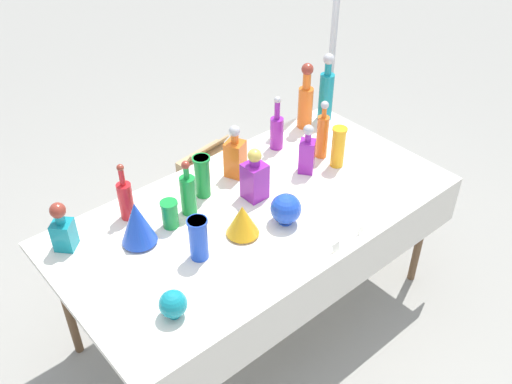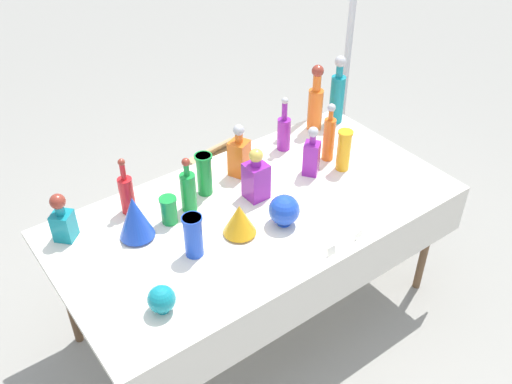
{
  "view_description": "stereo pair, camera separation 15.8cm",
  "coord_description": "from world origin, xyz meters",
  "px_view_note": "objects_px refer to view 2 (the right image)",
  "views": [
    {
      "loc": [
        -1.42,
        -1.66,
        2.52
      ],
      "look_at": [
        0.0,
        0.0,
        0.86
      ],
      "focal_mm": 40.0,
      "sensor_mm": 36.0,
      "label": 1
    },
    {
      "loc": [
        -1.3,
        -1.76,
        2.52
      ],
      "look_at": [
        0.0,
        0.0,
        0.86
      ],
      "focal_mm": 40.0,
      "sensor_mm": 36.0,
      "label": 2
    }
  ],
  "objects_px": {
    "canopy_pole": "(349,40)",
    "round_bowl_1": "(284,210)",
    "tall_bottle_4": "(127,193)",
    "round_bowl_0": "(162,299)",
    "square_decanter_3": "(62,219)",
    "slender_vase_1": "(345,150)",
    "square_decanter_2": "(239,154)",
    "tall_bottle_1": "(337,94)",
    "fluted_vase_1": "(239,219)",
    "square_decanter_1": "(256,177)",
    "tall_bottle_5": "(329,137)",
    "tall_bottle_0": "(284,131)",
    "tall_bottle_3": "(316,102)",
    "tall_bottle_2": "(188,190)",
    "fluted_vase_0": "(135,217)",
    "slender_vase_3": "(204,173)",
    "square_decanter_0": "(312,155)",
    "slender_vase_0": "(169,209)",
    "slender_vase_2": "(193,235)",
    "cardboard_box_behind_left": "(231,182)"
  },
  "relations": [
    {
      "from": "square_decanter_1",
      "to": "round_bowl_0",
      "type": "relative_size",
      "value": 2.32
    },
    {
      "from": "tall_bottle_1",
      "to": "square_decanter_0",
      "type": "relative_size",
      "value": 1.49
    },
    {
      "from": "tall_bottle_0",
      "to": "slender_vase_3",
      "type": "distance_m",
      "value": 0.59
    },
    {
      "from": "square_decanter_1",
      "to": "slender_vase_2",
      "type": "relative_size",
      "value": 1.35
    },
    {
      "from": "slender_vase_1",
      "to": "fluted_vase_1",
      "type": "bearing_deg",
      "value": -172.18
    },
    {
      "from": "slender_vase_2",
      "to": "round_bowl_1",
      "type": "relative_size",
      "value": 1.34
    },
    {
      "from": "slender_vase_3",
      "to": "cardboard_box_behind_left",
      "type": "relative_size",
      "value": 0.46
    },
    {
      "from": "tall_bottle_4",
      "to": "tall_bottle_5",
      "type": "distance_m",
      "value": 1.11
    },
    {
      "from": "tall_bottle_2",
      "to": "fluted_vase_1",
      "type": "height_order",
      "value": "tall_bottle_2"
    },
    {
      "from": "tall_bottle_1",
      "to": "square_decanter_1",
      "type": "relative_size",
      "value": 1.49
    },
    {
      "from": "slender_vase_3",
      "to": "fluted_vase_0",
      "type": "height_order",
      "value": "same"
    },
    {
      "from": "cardboard_box_behind_left",
      "to": "canopy_pole",
      "type": "xyz_separation_m",
      "value": [
        0.81,
        -0.2,
        0.9
      ]
    },
    {
      "from": "square_decanter_0",
      "to": "square_decanter_3",
      "type": "distance_m",
      "value": 1.28
    },
    {
      "from": "tall_bottle_2",
      "to": "square_decanter_2",
      "type": "bearing_deg",
      "value": 15.1
    },
    {
      "from": "square_decanter_1",
      "to": "slender_vase_2",
      "type": "height_order",
      "value": "square_decanter_1"
    },
    {
      "from": "slender_vase_3",
      "to": "tall_bottle_1",
      "type": "bearing_deg",
      "value": 8.03
    },
    {
      "from": "square_decanter_1",
      "to": "fluted_vase_0",
      "type": "relative_size",
      "value": 1.25
    },
    {
      "from": "fluted_vase_1",
      "to": "round_bowl_0",
      "type": "distance_m",
      "value": 0.55
    },
    {
      "from": "tall_bottle_0",
      "to": "slender_vase_0",
      "type": "distance_m",
      "value": 0.86
    },
    {
      "from": "fluted_vase_0",
      "to": "round_bowl_1",
      "type": "xyz_separation_m",
      "value": [
        0.6,
        -0.33,
        -0.04
      ]
    },
    {
      "from": "canopy_pole",
      "to": "round_bowl_1",
      "type": "bearing_deg",
      "value": -144.43
    },
    {
      "from": "square_decanter_1",
      "to": "tall_bottle_5",
      "type": "bearing_deg",
      "value": 4.87
    },
    {
      "from": "square_decanter_1",
      "to": "canopy_pole",
      "type": "xyz_separation_m",
      "value": [
        1.21,
        0.63,
        0.21
      ]
    },
    {
      "from": "tall_bottle_1",
      "to": "round_bowl_0",
      "type": "xyz_separation_m",
      "value": [
        -1.59,
        -0.71,
        -0.12
      ]
    },
    {
      "from": "tall_bottle_4",
      "to": "slender_vase_3",
      "type": "relative_size",
      "value": 1.35
    },
    {
      "from": "square_decanter_1",
      "to": "slender_vase_0",
      "type": "bearing_deg",
      "value": 169.1
    },
    {
      "from": "tall_bottle_5",
      "to": "square_decanter_0",
      "type": "height_order",
      "value": "tall_bottle_5"
    },
    {
      "from": "tall_bottle_1",
      "to": "round_bowl_0",
      "type": "height_order",
      "value": "tall_bottle_1"
    },
    {
      "from": "tall_bottle_2",
      "to": "tall_bottle_4",
      "type": "height_order",
      "value": "tall_bottle_4"
    },
    {
      "from": "square_decanter_3",
      "to": "slender_vase_1",
      "type": "relative_size",
      "value": 1.07
    },
    {
      "from": "tall_bottle_4",
      "to": "round_bowl_1",
      "type": "height_order",
      "value": "tall_bottle_4"
    },
    {
      "from": "fluted_vase_1",
      "to": "fluted_vase_0",
      "type": "bearing_deg",
      "value": 146.08
    },
    {
      "from": "tall_bottle_1",
      "to": "square_decanter_3",
      "type": "height_order",
      "value": "tall_bottle_1"
    },
    {
      "from": "tall_bottle_0",
      "to": "tall_bottle_3",
      "type": "distance_m",
      "value": 0.3
    },
    {
      "from": "square_decanter_2",
      "to": "slender_vase_0",
      "type": "bearing_deg",
      "value": -165.52
    },
    {
      "from": "fluted_vase_0",
      "to": "round_bowl_0",
      "type": "height_order",
      "value": "fluted_vase_0"
    },
    {
      "from": "slender_vase_3",
      "to": "fluted_vase_0",
      "type": "distance_m",
      "value": 0.44
    },
    {
      "from": "tall_bottle_3",
      "to": "slender_vase_3",
      "type": "bearing_deg",
      "value": -169.9
    },
    {
      "from": "tall_bottle_5",
      "to": "square_decanter_1",
      "type": "bearing_deg",
      "value": -175.13
    },
    {
      "from": "tall_bottle_4",
      "to": "round_bowl_0",
      "type": "relative_size",
      "value": 2.5
    },
    {
      "from": "tall_bottle_0",
      "to": "canopy_pole",
      "type": "relative_size",
      "value": 0.12
    },
    {
      "from": "tall_bottle_1",
      "to": "round_bowl_0",
      "type": "relative_size",
      "value": 3.44
    },
    {
      "from": "canopy_pole",
      "to": "square_decanter_2",
      "type": "bearing_deg",
      "value": -160.23
    },
    {
      "from": "square_decanter_2",
      "to": "slender_vase_3",
      "type": "height_order",
      "value": "square_decanter_2"
    },
    {
      "from": "fluted_vase_0",
      "to": "cardboard_box_behind_left",
      "type": "relative_size",
      "value": 0.46
    },
    {
      "from": "tall_bottle_1",
      "to": "fluted_vase_0",
      "type": "xyz_separation_m",
      "value": [
        -1.46,
        -0.25,
        -0.07
      ]
    },
    {
      "from": "square_decanter_3",
      "to": "slender_vase_2",
      "type": "height_order",
      "value": "square_decanter_3"
    },
    {
      "from": "tall_bottle_2",
      "to": "square_decanter_3",
      "type": "distance_m",
      "value": 0.59
    },
    {
      "from": "tall_bottle_2",
      "to": "fluted_vase_0",
      "type": "height_order",
      "value": "tall_bottle_2"
    },
    {
      "from": "square_decanter_0",
      "to": "canopy_pole",
      "type": "relative_size",
      "value": 0.1
    }
  ]
}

